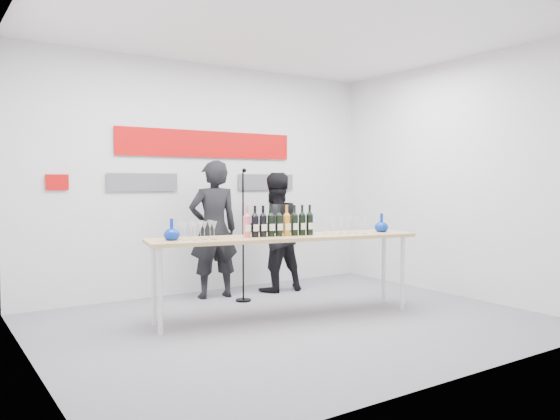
{
  "coord_description": "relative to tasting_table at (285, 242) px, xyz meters",
  "views": [
    {
      "loc": [
        -3.22,
        -4.57,
        1.46
      ],
      "look_at": [
        0.05,
        0.34,
        1.15
      ],
      "focal_mm": 35.0,
      "sensor_mm": 36.0,
      "label": 1
    }
  ],
  "objects": [
    {
      "name": "ground",
      "position": [
        -0.05,
        -0.24,
        -0.81
      ],
      "size": [
        5.0,
        5.0,
        0.0
      ],
      "primitive_type": "plane",
      "color": "slate",
      "rests_on": "ground"
    },
    {
      "name": "wine_bottles",
      "position": [
        -0.08,
        0.0,
        0.23
      ],
      "size": [
        0.79,
        0.24,
        0.33
      ],
      "rotation": [
        0.0,
        0.0,
        -0.21
      ],
      "color": "#CC5966",
      "rests_on": "tasting_table"
    },
    {
      "name": "tasting_table",
      "position": [
        0.0,
        0.0,
        0.0
      ],
      "size": [
        2.98,
        1.17,
        0.88
      ],
      "rotation": [
        0.0,
        0.0,
        -0.21
      ],
      "color": "tan",
      "rests_on": "ground"
    },
    {
      "name": "signage",
      "position": [
        -0.11,
        1.73,
        0.99
      ],
      "size": [
        3.38,
        0.02,
        0.79
      ],
      "color": "#BB0808",
      "rests_on": "back_wall"
    },
    {
      "name": "glasses_right",
      "position": [
        0.69,
        -0.15,
        0.16
      ],
      "size": [
        0.46,
        0.3,
        0.18
      ],
      "color": "silver",
      "rests_on": "tasting_table"
    },
    {
      "name": "back_wall",
      "position": [
        -0.05,
        1.76,
        0.69
      ],
      "size": [
        5.0,
        0.04,
        3.0
      ],
      "primitive_type": "cube",
      "color": "silver",
      "rests_on": "ground"
    },
    {
      "name": "presenter_right",
      "position": [
        0.66,
        1.23,
        -0.02
      ],
      "size": [
        0.81,
        0.66,
        1.58
      ],
      "primitive_type": "imported",
      "rotation": [
        0.0,
        0.0,
        3.06
      ],
      "color": "black",
      "rests_on": "ground"
    },
    {
      "name": "mic_stand",
      "position": [
        0.01,
        0.91,
        -0.32
      ],
      "size": [
        0.19,
        0.19,
        1.62
      ],
      "rotation": [
        0.0,
        0.0,
        0.27
      ],
      "color": "black",
      "rests_on": "ground"
    },
    {
      "name": "glasses_left",
      "position": [
        -0.93,
        0.19,
        0.16
      ],
      "size": [
        0.39,
        0.28,
        0.18
      ],
      "color": "silver",
      "rests_on": "tasting_table"
    },
    {
      "name": "decanter_right",
      "position": [
        1.19,
        -0.23,
        0.17
      ],
      "size": [
        0.16,
        0.16,
        0.21
      ],
      "primitive_type": null,
      "color": "#082B9B",
      "rests_on": "tasting_table"
    },
    {
      "name": "decanter_left",
      "position": [
        -1.18,
        0.26,
        0.17
      ],
      "size": [
        0.16,
        0.16,
        0.21
      ],
      "primitive_type": null,
      "color": "#082B9B",
      "rests_on": "tasting_table"
    },
    {
      "name": "presenter_left",
      "position": [
        -0.2,
        1.31,
        0.05
      ],
      "size": [
        0.68,
        0.5,
        1.72
      ],
      "primitive_type": "imported",
      "rotation": [
        0.0,
        0.0,
        2.99
      ],
      "color": "black",
      "rests_on": "ground"
    }
  ]
}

